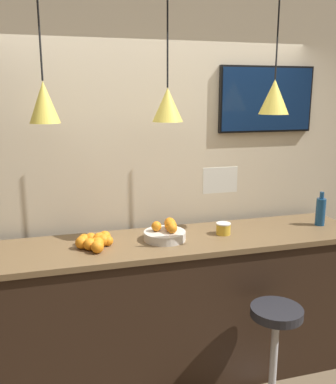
{
  "coord_description": "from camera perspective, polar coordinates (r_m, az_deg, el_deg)",
  "views": [
    {
      "loc": [
        -0.8,
        -2.06,
        2.12
      ],
      "look_at": [
        0.0,
        0.72,
        1.45
      ],
      "focal_mm": 40.0,
      "sensor_mm": 36.0,
      "label": 1
    }
  ],
  "objects": [
    {
      "name": "mounted_tv",
      "position": [
        3.6,
        13.0,
        11.94
      ],
      "size": [
        0.81,
        0.04,
        0.52
      ],
      "color": "black"
    },
    {
      "name": "pendant_lamp_right",
      "position": [
        3.21,
        13.98,
        12.25
      ],
      "size": [
        0.22,
        0.22,
        0.83
      ],
      "color": "black"
    },
    {
      "name": "pendant_lamp_left",
      "position": [
        2.79,
        -16.22,
        11.49
      ],
      "size": [
        0.19,
        0.19,
        0.87
      ],
      "color": "black"
    },
    {
      "name": "pendant_lamp_middle",
      "position": [
        2.91,
        -0.06,
        11.61
      ],
      "size": [
        0.21,
        0.21,
        0.87
      ],
      "color": "black"
    },
    {
      "name": "hanging_menu_board",
      "position": [
        2.82,
        6.96,
        1.59
      ],
      "size": [
        0.24,
        0.01,
        0.17
      ],
      "color": "silver"
    },
    {
      "name": "service_counter",
      "position": [
        3.29,
        -0.0,
        -15.39
      ],
      "size": [
        2.92,
        0.64,
        1.1
      ],
      "color": "black",
      "rests_on": "ground_plane"
    },
    {
      "name": "juice_bottle",
      "position": [
        3.58,
        19.68,
        -2.41
      ],
      "size": [
        0.07,
        0.07,
        0.27
      ],
      "color": "navy",
      "rests_on": "service_counter"
    },
    {
      "name": "fruit_bowl",
      "position": [
        3.06,
        -0.29,
        -5.41
      ],
      "size": [
        0.3,
        0.3,
        0.15
      ],
      "color": "beige",
      "rests_on": "service_counter"
    },
    {
      "name": "spread_jar",
      "position": [
        3.2,
        7.39,
        -4.86
      ],
      "size": [
        0.11,
        0.11,
        0.09
      ],
      "color": "gold",
      "rests_on": "service_counter"
    },
    {
      "name": "orange_pile",
      "position": [
        2.96,
        -9.6,
        -6.48
      ],
      "size": [
        0.26,
        0.28,
        0.09
      ],
      "color": "orange",
      "rests_on": "service_counter"
    },
    {
      "name": "bar_stool",
      "position": [
        3.08,
        14.03,
        -18.94
      ],
      "size": [
        0.39,
        0.39,
        0.76
      ],
      "color": "#B7B7BC",
      "rests_on": "ground_plane"
    },
    {
      "name": "back_wall",
      "position": [
        3.38,
        -2.01,
        1.65
      ],
      "size": [
        8.0,
        0.06,
        2.9
      ],
      "color": "beige",
      "rests_on": "ground_plane"
    }
  ]
}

